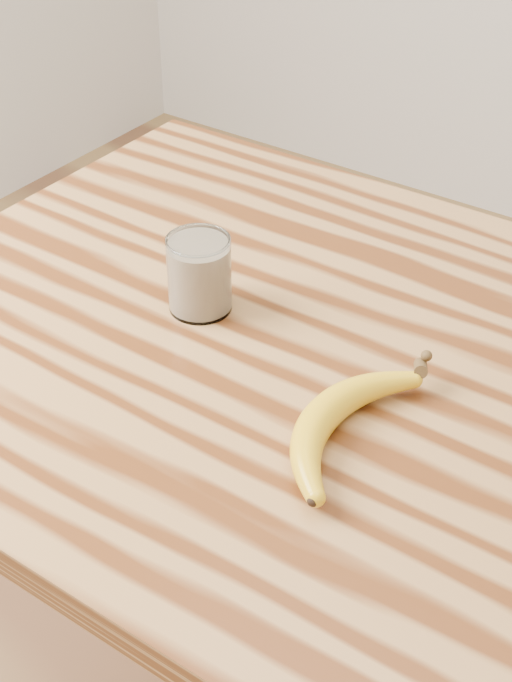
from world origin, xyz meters
The scene contains 3 objects.
table centered at (0.00, 0.00, 0.77)m, with size 1.20×0.80×0.90m.
smoothie_glass centered at (-0.23, 0.00, 0.95)m, with size 0.07×0.07×0.09m.
banana centered at (0.00, -0.10, 0.92)m, with size 0.11×0.30×0.04m, color gold, non-canonical shape.
Camera 1 is at (0.35, -0.73, 1.54)m, focal length 50.00 mm.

